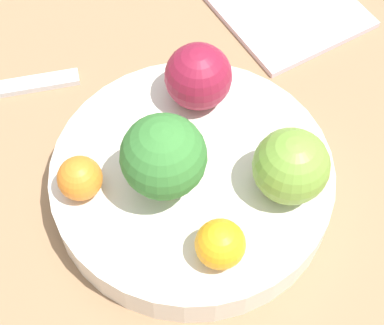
{
  "coord_description": "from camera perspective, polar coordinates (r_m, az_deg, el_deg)",
  "views": [
    {
      "loc": [
        0.26,
        -0.04,
        0.48
      ],
      "look_at": [
        0.0,
        0.0,
        0.06
      ],
      "focal_mm": 60.0,
      "sensor_mm": 36.0,
      "label": 1
    }
  ],
  "objects": [
    {
      "name": "apple_green",
      "position": [
        0.52,
        0.57,
        7.65
      ],
      "size": [
        0.06,
        0.06,
        0.06
      ],
      "color": "maroon",
      "rests_on": "bowl"
    },
    {
      "name": "apple_red",
      "position": [
        0.47,
        8.8,
        -0.33
      ],
      "size": [
        0.06,
        0.06,
        0.06
      ],
      "color": "olive",
      "rests_on": "bowl"
    },
    {
      "name": "orange_back",
      "position": [
        0.48,
        -9.94,
        -1.39
      ],
      "size": [
        0.03,
        0.03,
        0.03
      ],
      "color": "orange",
      "rests_on": "bowl"
    },
    {
      "name": "napkin",
      "position": [
        0.67,
        8.23,
        13.68
      ],
      "size": [
        0.18,
        0.17,
        0.01
      ],
      "color": "beige",
      "rests_on": "table_surface"
    },
    {
      "name": "ground_plane",
      "position": [
        0.55,
        0.0,
        -3.57
      ],
      "size": [
        6.0,
        6.0,
        0.0
      ],
      "primitive_type": "plane",
      "color": "gray"
    },
    {
      "name": "bowl",
      "position": [
        0.52,
        0.0,
        -1.59
      ],
      "size": [
        0.22,
        0.22,
        0.03
      ],
      "color": "silver",
      "rests_on": "table_surface"
    },
    {
      "name": "table_surface",
      "position": [
        0.54,
        0.0,
        -3.05
      ],
      "size": [
        1.2,
        1.2,
        0.02
      ],
      "color": "#936D4C",
      "rests_on": "ground_plane"
    },
    {
      "name": "spoon",
      "position": [
        0.61,
        -13.79,
        6.83
      ],
      "size": [
        0.02,
        0.08,
        0.01
      ],
      "color": "silver",
      "rests_on": "table_surface"
    },
    {
      "name": "broccoli",
      "position": [
        0.46,
        -2.55,
        0.46
      ],
      "size": [
        0.06,
        0.06,
        0.08
      ],
      "color": "#8CB76B",
      "rests_on": "bowl"
    },
    {
      "name": "orange_front",
      "position": [
        0.45,
        2.53,
        -7.27
      ],
      "size": [
        0.04,
        0.04,
        0.04
      ],
      "color": "orange",
      "rests_on": "bowl"
    }
  ]
}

